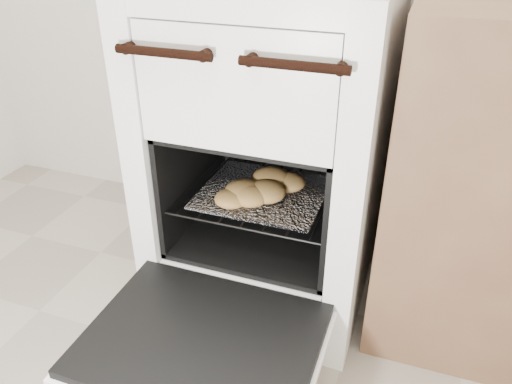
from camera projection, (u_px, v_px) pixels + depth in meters
stove at (273, 153)px, 1.58m from camera, size 0.67×0.74×1.02m
oven_door at (202, 342)px, 1.26m from camera, size 0.60×0.47×0.04m
oven_rack at (266, 191)px, 1.57m from camera, size 0.49×0.47×0.01m
foil_sheet at (263, 193)px, 1.55m from camera, size 0.38×0.33×0.01m
baked_rolls at (260, 188)px, 1.51m from camera, size 0.26×0.29×0.06m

